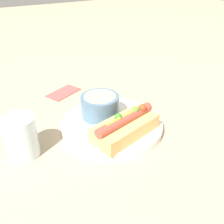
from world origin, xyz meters
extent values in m
plane|color=tan|center=(0.00, 0.00, 0.00)|extent=(4.00, 4.00, 0.00)
cylinder|color=white|center=(0.00, 0.00, 0.01)|extent=(0.25, 0.25, 0.02)
cube|color=#DBAD60|center=(0.00, -0.06, 0.04)|extent=(0.18, 0.11, 0.03)
cylinder|color=#B24738|center=(0.00, -0.06, 0.06)|extent=(0.17, 0.07, 0.02)
sphere|color=#518C2D|center=(0.03, -0.05, 0.07)|extent=(0.01, 0.01, 0.01)
sphere|color=orange|center=(-0.02, -0.07, 0.07)|extent=(0.01, 0.01, 0.01)
sphere|color=#C63F1E|center=(0.05, -0.05, 0.07)|extent=(0.02, 0.02, 0.02)
sphere|color=#387A28|center=(-0.02, -0.06, 0.07)|extent=(0.02, 0.02, 0.02)
cylinder|color=gold|center=(0.00, -0.06, 0.07)|extent=(0.11, 0.04, 0.01)
cylinder|color=slate|center=(-0.01, 0.04, 0.05)|extent=(0.10, 0.10, 0.06)
cylinder|color=#D1C184|center=(-0.01, 0.04, 0.07)|extent=(0.08, 0.08, 0.01)
cube|color=#B7B7BC|center=(-0.06, -0.04, 0.02)|extent=(0.06, 0.12, 0.00)
ellipsoid|color=#B7B7BC|center=(-0.03, 0.04, 0.02)|extent=(0.03, 0.04, 0.01)
cylinder|color=silver|center=(-0.22, 0.01, 0.05)|extent=(0.07, 0.07, 0.09)
cube|color=#E04C47|center=(-0.04, 0.25, 0.00)|extent=(0.12, 0.10, 0.01)
camera|label=1|loc=(-0.27, -0.48, 0.38)|focal=42.00mm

